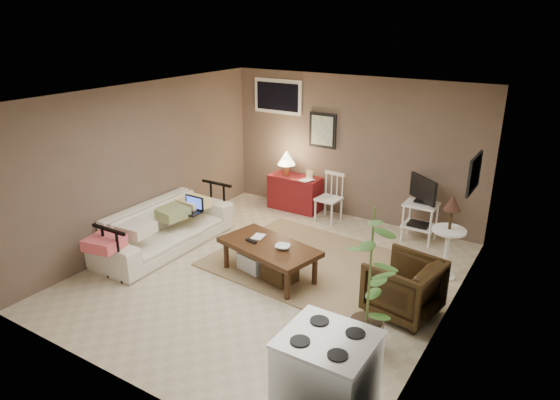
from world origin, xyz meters
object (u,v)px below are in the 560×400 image
Objects in this scene: potted_plant at (370,275)px; stove at (326,385)px; coffee_table at (269,258)px; sofa at (164,221)px; spindle_chair at (329,199)px; side_table at (450,228)px; armchair at (404,284)px; red_console at (294,189)px; tv_stand at (421,208)px.

potted_plant is 1.29m from stove.
coffee_table is 1.81m from sofa.
sofa reaches higher than spindle_chair.
armchair is (-0.19, -1.13, -0.34)m from side_table.
sofa is (-1.81, -0.06, 0.15)m from coffee_table.
side_table is at bearing -179.98° from armchair.
coffee_table is 0.89× the size of potted_plant.
side_table is 3.20m from stove.
side_table is at bearing -20.25° from red_console.
armchair is 0.81× the size of stove.
sofa is 3.59m from potted_plant.
side_table reaches higher than tv_stand.
potted_plant reaches higher than side_table.
red_console is at bearing 159.75° from side_table.
side_table is (3.80, 1.30, 0.28)m from sofa.
potted_plant is (-0.30, -1.97, 0.14)m from side_table.
stove is (0.51, -4.14, -0.08)m from tv_stand.
coffee_table is at bearing -87.98° from sofa.
coffee_table is at bearing 133.34° from stove.
spindle_chair is at bearing 116.39° from stove.
coffee_table is 1.76× the size of spindle_chair.
potted_plant is at bearing -100.83° from sofa.
potted_plant is (0.36, -2.92, 0.32)m from tv_stand.
tv_stand is 0.64× the size of potted_plant.
tv_stand is 0.89× the size of side_table.
spindle_chair is 3.52m from potted_plant.
side_table is at bearing -23.45° from spindle_chair.
armchair is (1.80, 0.11, 0.10)m from coffee_table.
stove reaches higher than coffee_table.
red_console reaches higher than armchair.
red_console reaches higher than coffee_table.
red_console is at bearing 131.12° from potted_plant.
side_table is 0.72× the size of potted_plant.
potted_plant is at bearing -83.07° from tv_stand.
sofa is 2.17× the size of tv_stand.
tv_stand is (2.32, -0.14, 0.18)m from red_console.
spindle_chair is at bearing -179.99° from tv_stand.
coffee_table is 1.25× the size of side_table.
sofa is 4.11m from stove.
coffee_table is 2.20m from spindle_chair.
stove is (0.15, -1.22, -0.39)m from potted_plant.
sofa is 2.37× the size of stove.
coffee_table is at bearing 156.58° from potted_plant.
tv_stand is at bearing 0.01° from spindle_chair.
tv_stand is at bearing -3.48° from red_console.
tv_stand reaches higher than sofa.
coffee_table is at bearing -148.18° from side_table.
sofa is 2.53m from red_console.
sofa is 1.38× the size of potted_plant.
sofa is at bearing -109.03° from red_console.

